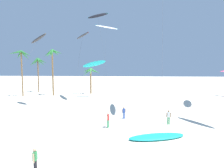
% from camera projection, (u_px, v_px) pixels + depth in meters
% --- Properties ---
extents(palm_tree_0, '(4.76, 4.64, 10.84)m').
position_uv_depth(palm_tree_0, '(21.00, 58.00, 41.01)').
color(palm_tree_0, brown).
rests_on(palm_tree_0, ground).
extents(palm_tree_1, '(4.32, 4.96, 9.53)m').
position_uv_depth(palm_tree_1, '(38.00, 63.00, 48.20)').
color(palm_tree_1, brown).
rests_on(palm_tree_1, ground).
extents(palm_tree_2, '(4.84, 4.55, 11.21)m').
position_uv_depth(palm_tree_2, '(52.00, 58.00, 42.19)').
color(palm_tree_2, brown).
rests_on(palm_tree_2, ground).
extents(palm_tree_3, '(5.10, 5.10, 6.75)m').
position_uv_depth(palm_tree_3, '(91.00, 73.00, 45.77)').
color(palm_tree_3, olive).
rests_on(palm_tree_3, ground).
extents(flying_kite_1, '(4.48, 10.99, 12.63)m').
position_uv_depth(flying_kite_1, '(38.00, 39.00, 30.56)').
color(flying_kite_1, black).
rests_on(flying_kite_1, ground).
extents(flying_kite_2, '(5.22, 9.61, 13.89)m').
position_uv_depth(flying_kite_2, '(82.00, 36.00, 37.12)').
color(flying_kite_2, black).
rests_on(flying_kite_2, ground).
extents(flying_kite_5, '(5.75, 4.46, 8.79)m').
position_uv_depth(flying_kite_5, '(94.00, 64.00, 39.63)').
color(flying_kite_5, '#19B2B7').
rests_on(flying_kite_5, ground).
extents(flying_kite_6, '(6.11, 4.15, 20.20)m').
position_uv_depth(flying_kite_6, '(98.00, 16.00, 42.37)').
color(flying_kite_6, black).
rests_on(flying_kite_6, ground).
extents(flying_kite_9, '(7.96, 8.75, 21.58)m').
position_uv_depth(flying_kite_9, '(107.00, 27.00, 59.01)').
color(flying_kite_9, white).
rests_on(flying_kite_9, ground).
extents(grounded_kite_0, '(5.73, 3.11, 0.32)m').
position_uv_depth(grounded_kite_0, '(157.00, 137.00, 16.50)').
color(grounded_kite_0, '#19B2B7').
rests_on(grounded_kite_0, ground).
extents(person_foreground_walker, '(0.29, 0.48, 1.71)m').
position_uv_depth(person_foreground_walker, '(108.00, 119.00, 19.43)').
color(person_foreground_walker, '#338E56').
rests_on(person_foreground_walker, ground).
extents(person_near_right, '(0.24, 0.51, 1.69)m').
position_uv_depth(person_near_right, '(35.00, 160.00, 10.78)').
color(person_near_right, black).
rests_on(person_near_right, ground).
extents(person_mid_field, '(0.51, 0.21, 1.61)m').
position_uv_depth(person_mid_field, '(124.00, 112.00, 22.91)').
color(person_mid_field, '#284CA3').
rests_on(person_mid_field, ground).
extents(person_far_watcher, '(0.51, 0.23, 1.69)m').
position_uv_depth(person_far_watcher, '(169.00, 117.00, 20.54)').
color(person_far_watcher, '#338E56').
rests_on(person_far_watcher, ground).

